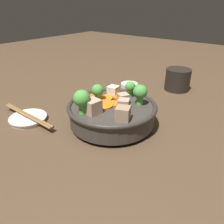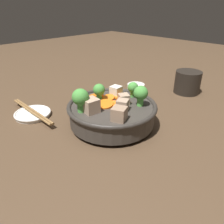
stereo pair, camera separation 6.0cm
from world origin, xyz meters
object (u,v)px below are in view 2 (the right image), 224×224
Objects in this scene: stirfry_bowl at (112,111)px; dark_mug at (188,82)px; tea_cup at (136,91)px; side_saucer at (33,114)px; chopsticks_pair at (32,111)px.

stirfry_bowl is 0.37m from dark_mug.
dark_mug reaches higher than tea_cup.
tea_cup is at bearing -21.09° from side_saucer.
side_saucer is (-0.13, 0.21, -0.04)m from stirfry_bowl.
side_saucer is 0.01m from chopsticks_pair.
tea_cup is 0.27× the size of chopsticks_pair.
stirfry_bowl is 2.26× the size of side_saucer.
tea_cup is 0.52× the size of dark_mug.
tea_cup is at bearing -21.09° from chopsticks_pair.
dark_mug is at bearing -24.92° from side_saucer.
chopsticks_pair is (-0.33, 0.13, -0.01)m from tea_cup.
chopsticks_pair is (-0.50, 0.23, -0.02)m from dark_mug.
stirfry_bowl is 0.21m from tea_cup.
dark_mug is 0.56m from chopsticks_pair.
tea_cup is at bearing 21.53° from stirfry_bowl.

